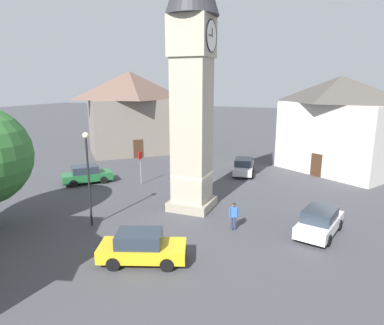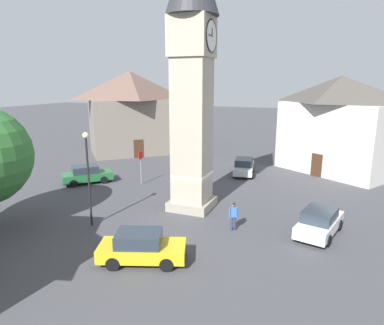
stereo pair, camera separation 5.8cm
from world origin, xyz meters
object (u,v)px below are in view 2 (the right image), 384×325
(pedestrian, at_px, (234,214))
(building_corner_back, at_px, (337,124))
(car_blue_kerb, at_px, (320,222))
(car_red_corner, at_px, (244,166))
(lamp_post, at_px, (88,165))
(car_white_side, at_px, (141,247))
(clock_tower, at_px, (192,51))
(car_silver_kerb, at_px, (87,174))
(road_sign, at_px, (141,162))
(building_shop_left, at_px, (131,112))

(pedestrian, height_order, building_corner_back, building_corner_back)
(car_blue_kerb, height_order, car_red_corner, same)
(lamp_post, bearing_deg, pedestrian, 107.05)
(car_white_side, bearing_deg, building_corner_back, 158.41)
(clock_tower, distance_m, car_silver_kerb, 14.39)
(car_red_corner, relative_size, road_sign, 1.55)
(car_white_side, relative_size, pedestrian, 2.64)
(car_white_side, relative_size, building_shop_left, 0.36)
(lamp_post, relative_size, road_sign, 2.02)
(building_corner_back, height_order, road_sign, building_corner_back)
(car_red_corner, height_order, building_corner_back, building_corner_back)
(road_sign, bearing_deg, building_corner_back, 124.79)
(car_white_side, xyz_separation_m, pedestrian, (-5.12, 3.12, 0.25))
(road_sign, bearing_deg, car_blue_kerb, 71.30)
(car_red_corner, height_order, pedestrian, pedestrian)
(clock_tower, relative_size, building_shop_left, 1.42)
(car_silver_kerb, xyz_separation_m, building_corner_back, (-11.87, 19.60, 3.84))
(building_corner_back, bearing_deg, car_silver_kerb, -58.80)
(building_corner_back, xyz_separation_m, lamp_post, (19.04, -13.56, -0.88))
(clock_tower, relative_size, lamp_post, 3.13)
(car_silver_kerb, relative_size, building_corner_back, 0.35)
(car_blue_kerb, bearing_deg, clock_tower, -98.78)
(lamp_post, bearing_deg, building_corner_back, 144.55)
(clock_tower, distance_m, car_white_side, 12.22)
(pedestrian, bearing_deg, road_sign, -122.21)
(car_silver_kerb, height_order, road_sign, road_sign)
(car_blue_kerb, height_order, building_corner_back, building_corner_back)
(clock_tower, xyz_separation_m, car_red_corner, (-9.94, 1.26, -9.53))
(pedestrian, bearing_deg, car_red_corner, -169.39)
(car_red_corner, distance_m, building_corner_back, 9.60)
(car_red_corner, xyz_separation_m, building_corner_back, (-4.11, 7.79, 3.84))
(building_shop_left, distance_m, building_corner_back, 23.19)
(car_silver_kerb, distance_m, building_shop_left, 14.25)
(clock_tower, relative_size, road_sign, 6.32)
(building_shop_left, relative_size, lamp_post, 2.21)
(car_blue_kerb, height_order, car_silver_kerb, same)
(clock_tower, distance_m, pedestrian, 10.27)
(building_shop_left, bearing_deg, building_corner_back, 86.86)
(clock_tower, height_order, building_corner_back, clock_tower)
(car_white_side, bearing_deg, clock_tower, -176.51)
(car_silver_kerb, bearing_deg, car_white_side, 48.34)
(car_blue_kerb, relative_size, car_white_side, 0.99)
(car_red_corner, bearing_deg, road_sign, -48.85)
(car_silver_kerb, bearing_deg, building_corner_back, 121.20)
(car_blue_kerb, height_order, road_sign, road_sign)
(car_blue_kerb, height_order, lamp_post, lamp_post)
(car_silver_kerb, bearing_deg, car_blue_kerb, 79.60)
(clock_tower, height_order, car_red_corner, clock_tower)
(car_silver_kerb, bearing_deg, lamp_post, 40.13)
(car_red_corner, relative_size, car_white_side, 0.98)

